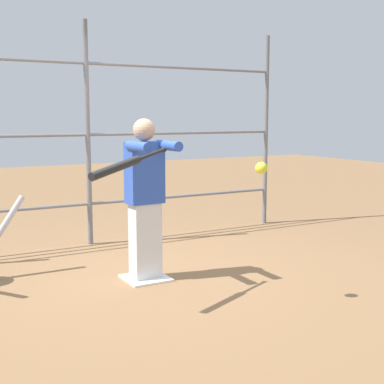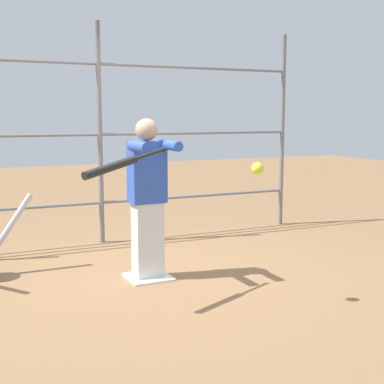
# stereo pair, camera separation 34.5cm
# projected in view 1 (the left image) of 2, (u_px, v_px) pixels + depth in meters

# --- Properties ---
(ground_plane) EXTENTS (24.00, 24.00, 0.00)m
(ground_plane) POSITION_uv_depth(u_px,v_px,m) (146.00, 279.00, 5.05)
(ground_plane) COLOR olive
(home_plate) EXTENTS (0.40, 0.40, 0.02)m
(home_plate) POSITION_uv_depth(u_px,v_px,m) (146.00, 278.00, 5.05)
(home_plate) COLOR white
(home_plate) RESTS_ON ground
(fence_backstop) EXTENTS (5.24, 0.06, 2.62)m
(fence_backstop) POSITION_uv_depth(u_px,v_px,m) (88.00, 135.00, 6.24)
(fence_backstop) COLOR slate
(fence_backstop) RESTS_ON ground
(batter) EXTENTS (0.39, 0.51, 1.51)m
(batter) POSITION_uv_depth(u_px,v_px,m) (145.00, 194.00, 4.92)
(batter) COLOR silver
(batter) RESTS_ON ground
(baseball_bat_swinging) EXTENTS (0.83, 0.48, 0.20)m
(baseball_bat_swinging) POSITION_uv_depth(u_px,v_px,m) (122.00, 165.00, 4.08)
(baseball_bat_swinging) COLOR black
(softball_in_flight) EXTENTS (0.10, 0.10, 0.10)m
(softball_in_flight) POSITION_uv_depth(u_px,v_px,m) (261.00, 168.00, 4.19)
(softball_in_flight) COLOR yellow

